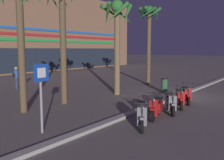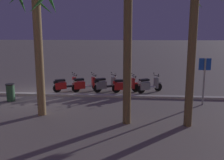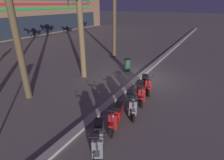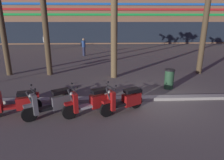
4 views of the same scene
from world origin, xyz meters
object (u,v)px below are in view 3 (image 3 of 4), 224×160
object	(u,v)px
scooter_grey_tail_end	(98,138)
scooter_red_lead_nearest	(116,115)
palm_tree_mid_walkway	(114,2)
scooter_grey_second_in_line	(131,103)
scooter_red_mid_front	(146,83)
scooter_red_last_in_row	(140,91)
litter_bin	(127,65)
palm_tree_by_mall_entrance	(80,10)

from	to	relation	value
scooter_grey_tail_end	scooter_red_lead_nearest	distance (m)	1.49
palm_tree_mid_walkway	scooter_grey_second_in_line	bearing A→B (deg)	-145.42
scooter_red_mid_front	palm_tree_mid_walkway	xyz separation A→B (m)	(5.17, 5.10, 4.34)
scooter_grey_tail_end	scooter_red_last_in_row	world-z (taller)	same
scooter_grey_tail_end	scooter_red_lead_nearest	xyz separation A→B (m)	(1.48, 0.11, -0.02)
scooter_grey_tail_end	litter_bin	xyz separation A→B (m)	(7.55, 2.55, 0.02)
palm_tree_mid_walkway	scooter_grey_tail_end	bearing A→B (deg)	-152.89
scooter_red_mid_front	litter_bin	distance (m)	3.34
scooter_grey_tail_end	palm_tree_mid_walkway	bearing A→B (deg)	27.11
scooter_red_last_in_row	palm_tree_by_mall_entrance	bearing A→B (deg)	77.27
palm_tree_mid_walkway	palm_tree_by_mall_entrance	bearing A→B (deg)	-173.35
litter_bin	palm_tree_by_mall_entrance	bearing A→B (deg)	139.62
scooter_red_mid_front	palm_tree_by_mall_entrance	xyz separation A→B (m)	(-0.13, 4.48, 3.87)
palm_tree_by_mall_entrance	litter_bin	distance (m)	5.04
scooter_red_last_in_row	scooter_grey_tail_end	bearing A→B (deg)	-178.82
palm_tree_by_mall_entrance	scooter_grey_second_in_line	bearing A→B (deg)	-116.82
scooter_red_lead_nearest	scooter_grey_second_in_line	xyz separation A→B (m)	(1.20, -0.10, 0.02)
scooter_grey_second_in_line	scooter_red_last_in_row	world-z (taller)	same
scooter_red_last_in_row	litter_bin	size ratio (longest dim) A/B	1.78
palm_tree_by_mall_entrance	scooter_red_last_in_row	bearing A→B (deg)	-102.73
scooter_red_mid_front	palm_tree_mid_walkway	size ratio (longest dim) A/B	0.25
scooter_grey_tail_end	palm_tree_by_mall_entrance	xyz separation A→B (m)	(5.05, 4.68, 3.85)
scooter_grey_tail_end	palm_tree_by_mall_entrance	size ratio (longest dim) A/B	0.27
scooter_red_lead_nearest	scooter_red_last_in_row	size ratio (longest dim) A/B	1.03
scooter_red_mid_front	palm_tree_by_mall_entrance	world-z (taller)	palm_tree_by_mall_entrance
scooter_red_lead_nearest	palm_tree_by_mall_entrance	size ratio (longest dim) A/B	0.29
scooter_red_last_in_row	scooter_red_mid_front	xyz separation A→B (m)	(1.17, 0.12, -0.02)
litter_bin	scooter_grey_tail_end	bearing A→B (deg)	-161.31
scooter_grey_tail_end	scooter_red_last_in_row	xyz separation A→B (m)	(4.01, 0.08, -0.01)
scooter_red_lead_nearest	scooter_grey_second_in_line	size ratio (longest dim) A/B	1.10
scooter_grey_second_in_line	litter_bin	distance (m)	5.48
scooter_grey_second_in_line	scooter_red_mid_front	xyz separation A→B (m)	(2.49, 0.18, -0.02)
palm_tree_by_mall_entrance	litter_bin	bearing A→B (deg)	-40.38
scooter_grey_second_in_line	scooter_red_mid_front	world-z (taller)	same
scooter_grey_tail_end	palm_tree_mid_walkway	size ratio (longest dim) A/B	0.25
scooter_red_lead_nearest	litter_bin	world-z (taller)	scooter_red_lead_nearest
scooter_grey_second_in_line	palm_tree_mid_walkway	distance (m)	10.26
scooter_red_lead_nearest	litter_bin	bearing A→B (deg)	21.93
scooter_grey_tail_end	scooter_grey_second_in_line	world-z (taller)	same
scooter_red_mid_front	palm_tree_by_mall_entrance	size ratio (longest dim) A/B	0.27
palm_tree_mid_walkway	litter_bin	distance (m)	5.82
scooter_grey_tail_end	scooter_red_mid_front	distance (m)	5.18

